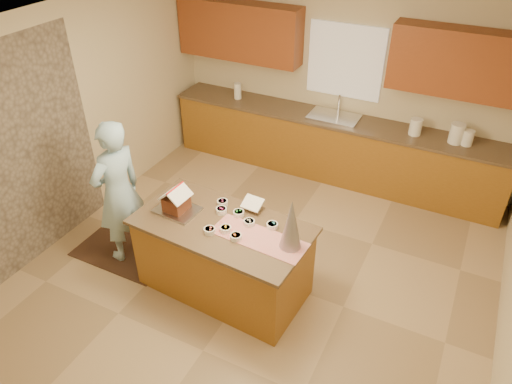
# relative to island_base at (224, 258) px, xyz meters

# --- Properties ---
(floor) EXTENTS (5.50, 5.50, 0.00)m
(floor) POSITION_rel_island_base_xyz_m (0.23, 0.31, -0.42)
(floor) COLOR tan
(floor) RESTS_ON ground
(ceiling) EXTENTS (5.50, 5.50, 0.00)m
(ceiling) POSITION_rel_island_base_xyz_m (0.23, 0.31, 2.28)
(ceiling) COLOR silver
(ceiling) RESTS_ON floor
(wall_back) EXTENTS (5.50, 5.50, 0.00)m
(wall_back) POSITION_rel_island_base_xyz_m (0.23, 3.06, 0.93)
(wall_back) COLOR beige
(wall_back) RESTS_ON floor
(wall_left) EXTENTS (5.50, 5.50, 0.00)m
(wall_left) POSITION_rel_island_base_xyz_m (-2.27, 0.31, 0.93)
(wall_left) COLOR beige
(wall_left) RESTS_ON floor
(stone_accent) EXTENTS (0.00, 2.50, 2.50)m
(stone_accent) POSITION_rel_island_base_xyz_m (-2.25, -0.49, 0.83)
(stone_accent) COLOR gray
(stone_accent) RESTS_ON wall_left
(window_curtain) EXTENTS (1.05, 0.03, 1.00)m
(window_curtain) POSITION_rel_island_base_xyz_m (0.23, 3.03, 1.23)
(window_curtain) COLOR white
(window_curtain) RESTS_ON wall_back
(back_counter_base) EXTENTS (4.80, 0.60, 0.88)m
(back_counter_base) POSITION_rel_island_base_xyz_m (0.23, 2.76, 0.02)
(back_counter_base) COLOR brown
(back_counter_base) RESTS_ON floor
(back_counter_top) EXTENTS (4.85, 0.63, 0.04)m
(back_counter_top) POSITION_rel_island_base_xyz_m (0.23, 2.76, 0.48)
(back_counter_top) COLOR brown
(back_counter_top) RESTS_ON back_counter_base
(upper_cabinet_left) EXTENTS (1.85, 0.35, 0.80)m
(upper_cabinet_left) POSITION_rel_island_base_xyz_m (-1.32, 2.88, 1.48)
(upper_cabinet_left) COLOR #984720
(upper_cabinet_left) RESTS_ON wall_back
(upper_cabinet_right) EXTENTS (1.85, 0.35, 0.80)m
(upper_cabinet_right) POSITION_rel_island_base_xyz_m (1.78, 2.88, 1.48)
(upper_cabinet_right) COLOR #984720
(upper_cabinet_right) RESTS_ON wall_back
(sink) EXTENTS (0.70, 0.45, 0.12)m
(sink) POSITION_rel_island_base_xyz_m (0.23, 2.76, 0.47)
(sink) COLOR silver
(sink) RESTS_ON back_counter_top
(faucet) EXTENTS (0.03, 0.03, 0.28)m
(faucet) POSITION_rel_island_base_xyz_m (0.23, 2.94, 0.64)
(faucet) COLOR silver
(faucet) RESTS_ON back_counter_top
(island_base) EXTENTS (1.77, 0.97, 0.84)m
(island_base) POSITION_rel_island_base_xyz_m (0.00, 0.00, 0.00)
(island_base) COLOR brown
(island_base) RESTS_ON floor
(island_top) EXTENTS (1.85, 1.05, 0.04)m
(island_top) POSITION_rel_island_base_xyz_m (0.00, -0.00, 0.44)
(island_top) COLOR brown
(island_top) RESTS_ON island_base
(table_runner) EXTENTS (0.98, 0.41, 0.01)m
(table_runner) POSITION_rel_island_base_xyz_m (0.43, -0.03, 0.46)
(table_runner) COLOR #B80D0E
(table_runner) RESTS_ON island_top
(baking_tray) EXTENTS (0.46, 0.35, 0.02)m
(baking_tray) POSITION_rel_island_base_xyz_m (-0.53, -0.01, 0.47)
(baking_tray) COLOR silver
(baking_tray) RESTS_ON island_top
(cookbook) EXTENTS (0.22, 0.18, 0.09)m
(cookbook) POSITION_rel_island_base_xyz_m (0.17, 0.35, 0.54)
(cookbook) COLOR white
(cookbook) RESTS_ON island_top
(tinsel_tree) EXTENTS (0.22, 0.22, 0.52)m
(tinsel_tree) POSITION_rel_island_base_xyz_m (0.75, -0.00, 0.72)
(tinsel_tree) COLOR silver
(tinsel_tree) RESTS_ON island_top
(rug) EXTENTS (1.17, 0.76, 0.01)m
(rug) POSITION_rel_island_base_xyz_m (-1.36, -0.01, -0.41)
(rug) COLOR black
(rug) RESTS_ON floor
(boy) EXTENTS (0.52, 0.69, 1.72)m
(boy) POSITION_rel_island_base_xyz_m (-1.31, -0.01, 0.45)
(boy) COLOR #A4CFE9
(boy) RESTS_ON rug
(canister_a) EXTENTS (0.16, 0.16, 0.22)m
(canister_a) POSITION_rel_island_base_xyz_m (1.34, 2.76, 0.61)
(canister_a) COLOR white
(canister_a) RESTS_ON back_counter_top
(canister_b) EXTENTS (0.18, 0.18, 0.26)m
(canister_b) POSITION_rel_island_base_xyz_m (1.85, 2.76, 0.63)
(canister_b) COLOR white
(canister_b) RESTS_ON back_counter_top
(canister_c) EXTENTS (0.14, 0.14, 0.20)m
(canister_c) POSITION_rel_island_base_xyz_m (1.99, 2.76, 0.60)
(canister_c) COLOR white
(canister_c) RESTS_ON back_counter_top
(paper_towel) EXTENTS (0.11, 0.11, 0.24)m
(paper_towel) POSITION_rel_island_base_xyz_m (-1.30, 2.76, 0.62)
(paper_towel) COLOR white
(paper_towel) RESTS_ON back_counter_top
(gingerbread_house) EXTENTS (0.28, 0.28, 0.27)m
(gingerbread_house) POSITION_rel_island_base_xyz_m (-0.53, -0.01, 0.58)
(gingerbread_house) COLOR brown
(gingerbread_house) RESTS_ON baking_tray
(candy_bowls) EXTENTS (0.75, 0.58, 0.05)m
(candy_bowls) POSITION_rel_island_base_xyz_m (0.10, 0.07, 0.48)
(candy_bowls) COLOR #FF7D78
(candy_bowls) RESTS_ON island_top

